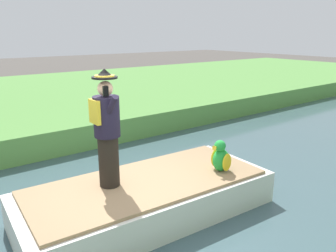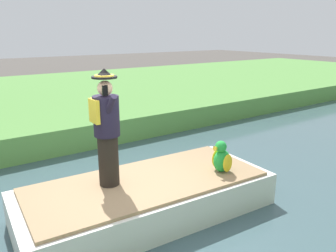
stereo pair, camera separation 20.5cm
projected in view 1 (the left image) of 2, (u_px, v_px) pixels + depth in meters
ground_plane at (127, 227)px, 5.52m from camera, size 80.00×80.00×0.00m
canal_water at (127, 224)px, 5.50m from camera, size 7.07×48.00×0.10m
boat at (148, 197)px, 5.65m from camera, size 2.03×4.29×0.61m
person_pirate at (107, 130)px, 5.15m from camera, size 0.61×0.42×1.85m
parrot_plush at (221, 158)px, 5.89m from camera, size 0.36×0.34×0.57m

